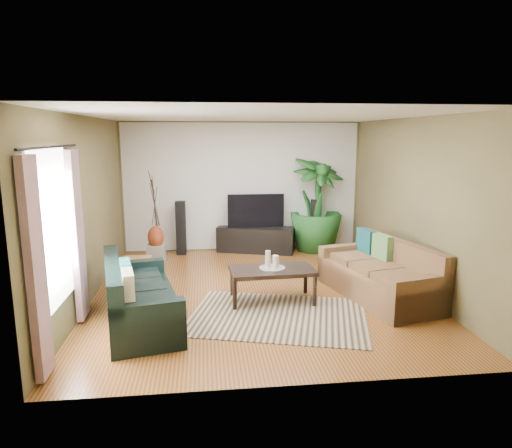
{
  "coord_description": "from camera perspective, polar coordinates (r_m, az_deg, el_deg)",
  "views": [
    {
      "loc": [
        -0.81,
        -6.78,
        2.43
      ],
      "look_at": [
        0.0,
        0.2,
        1.05
      ],
      "focal_mm": 32.0,
      "sensor_mm": 36.0,
      "label": 1
    }
  ],
  "objects": [
    {
      "name": "vase",
      "position": [
        9.01,
        -12.42,
        -1.6
      ],
      "size": [
        0.31,
        0.31,
        0.43
      ],
      "primitive_type": "ellipsoid",
      "color": "maroon",
      "rests_on": "pedestal"
    },
    {
      "name": "wall_left",
      "position": [
        7.07,
        -20.36,
        1.63
      ],
      "size": [
        0.0,
        5.5,
        5.5
      ],
      "primitive_type": "plane",
      "rotation": [
        1.57,
        0.0,
        1.57
      ],
      "color": "brown",
      "rests_on": "ground"
    },
    {
      "name": "window_pane",
      "position": [
        5.54,
        -24.03,
        -0.58
      ],
      "size": [
        0.0,
        1.8,
        1.8
      ],
      "primitive_type": "plane",
      "rotation": [
        1.57,
        0.0,
        1.57
      ],
      "color": "white",
      "rests_on": "ground"
    },
    {
      "name": "ceiling",
      "position": [
        6.84,
        0.2,
        13.37
      ],
      "size": [
        5.5,
        5.5,
        0.0
      ],
      "primitive_type": "plane",
      "rotation": [
        3.14,
        0.0,
        0.0
      ],
      "color": "white",
      "rests_on": "ground"
    },
    {
      "name": "curtain_rod",
      "position": [
        5.43,
        -24.27,
        8.77
      ],
      "size": [
        0.03,
        1.9,
        0.03
      ],
      "primitive_type": "cylinder",
      "rotation": [
        1.57,
        0.0,
        0.0
      ],
      "color": "black",
      "rests_on": "ground"
    },
    {
      "name": "television",
      "position": [
        9.47,
        -0.03,
        1.69
      ],
      "size": [
        1.17,
        0.06,
        0.69
      ],
      "primitive_type": "cube",
      "color": "black",
      "rests_on": "tv_stand"
    },
    {
      "name": "sofa_left",
      "position": [
        6.17,
        -14.24,
        -8.2
      ],
      "size": [
        1.25,
        2.1,
        0.85
      ],
      "primitive_type": "cube",
      "rotation": [
        0.0,
        0.0,
        1.79
      ],
      "color": "black",
      "rests_on": "floor"
    },
    {
      "name": "coffee_table",
      "position": [
        6.8,
        2.02,
        -7.6
      ],
      "size": [
        1.27,
        0.75,
        0.5
      ],
      "primitive_type": "cube",
      "rotation": [
        0.0,
        0.0,
        0.06
      ],
      "color": "black",
      "rests_on": "floor"
    },
    {
      "name": "speaker_right",
      "position": [
        9.76,
        7.35,
        -0.16
      ],
      "size": [
        0.24,
        0.26,
        1.08
      ],
      "primitive_type": "cube",
      "rotation": [
        0.0,
        0.0,
        -0.26
      ],
      "color": "black",
      "rests_on": "floor"
    },
    {
      "name": "wall_right",
      "position": [
        7.62,
        19.21,
        2.34
      ],
      "size": [
        0.0,
        5.5,
        5.5
      ],
      "primitive_type": "plane",
      "rotation": [
        1.57,
        0.0,
        -1.57
      ],
      "color": "brown",
      "rests_on": "ground"
    },
    {
      "name": "area_rug",
      "position": [
        6.33,
        2.76,
        -11.43
      ],
      "size": [
        2.73,
        2.25,
        0.01
      ],
      "primitive_type": "cube",
      "rotation": [
        0.0,
        0.0,
        -0.27
      ],
      "color": "tan",
      "rests_on": "floor"
    },
    {
      "name": "candle_short",
      "position": [
        6.76,
        2.55,
        -4.64
      ],
      "size": [
        0.08,
        0.08,
        0.16
      ],
      "primitive_type": "cylinder",
      "color": "#ECE2C8",
      "rests_on": "candle_tray"
    },
    {
      "name": "pedestal",
      "position": [
        9.08,
        -12.33,
        -3.58
      ],
      "size": [
        0.34,
        0.34,
        0.34
      ],
      "primitive_type": "cube",
      "rotation": [
        0.0,
        0.0,
        -0.01
      ],
      "color": "gray",
      "rests_on": "floor"
    },
    {
      "name": "speaker_left",
      "position": [
        9.48,
        -9.36,
        -0.48
      ],
      "size": [
        0.2,
        0.22,
        1.1
      ],
      "primitive_type": "cube",
      "rotation": [
        0.0,
        0.0,
        -0.03
      ],
      "color": "black",
      "rests_on": "floor"
    },
    {
      "name": "potted_plant",
      "position": [
        9.68,
        7.5,
        2.48
      ],
      "size": [
        1.46,
        1.46,
        1.99
      ],
      "primitive_type": "imported",
      "rotation": [
        0.0,
        0.0,
        0.41
      ],
      "color": "#1B531E",
      "rests_on": "floor"
    },
    {
      "name": "plant_pot",
      "position": [
        9.84,
        7.38,
        -2.43
      ],
      "size": [
        0.37,
        0.37,
        0.29
      ],
      "primitive_type": "cylinder",
      "color": "black",
      "rests_on": "floor"
    },
    {
      "name": "floor",
      "position": [
        7.25,
        0.18,
        -8.48
      ],
      "size": [
        5.5,
        5.5,
        0.0
      ],
      "primitive_type": "plane",
      "color": "#995D27",
      "rests_on": "ground"
    },
    {
      "name": "candle_mid",
      "position": [
        6.66,
        2.43,
        -4.74
      ],
      "size": [
        0.08,
        0.08,
        0.19
      ],
      "primitive_type": "cylinder",
      "color": "white",
      "rests_on": "candle_tray"
    },
    {
      "name": "sofa_right",
      "position": [
        7.15,
        15.02,
        -5.57
      ],
      "size": [
        1.4,
        2.23,
        0.85
      ],
      "primitive_type": "cube",
      "rotation": [
        0.0,
        0.0,
        -1.33
      ],
      "color": "brown",
      "rests_on": "floor"
    },
    {
      "name": "side_table",
      "position": [
        7.54,
        -14.72,
        -6.08
      ],
      "size": [
        0.47,
        0.47,
        0.5
      ],
      "primitive_type": "cube",
      "rotation": [
        0.0,
        0.0,
        0.0
      ],
      "color": "#956031",
      "rests_on": "floor"
    },
    {
      "name": "candle_tray",
      "position": [
        6.72,
        2.04,
        -5.51
      ],
      "size": [
        0.38,
        0.38,
        0.02
      ],
      "primitive_type": "cylinder",
      "color": "gray",
      "rests_on": "coffee_table"
    },
    {
      "name": "curtain_far",
      "position": [
        6.28,
        -21.42,
        -1.43
      ],
      "size": [
        0.08,
        0.35,
        2.2
      ],
      "primitive_type": "cube",
      "color": "gray",
      "rests_on": "ground"
    },
    {
      "name": "backwall_panel",
      "position": [
        9.62,
        -1.74,
        4.65
      ],
      "size": [
        4.9,
        0.0,
        4.9
      ],
      "primitive_type": "plane",
      "rotation": [
        1.57,
        0.0,
        0.0
      ],
      "color": "white",
      "rests_on": "ground"
    },
    {
      "name": "curtain_near",
      "position": [
        4.89,
        -25.81,
        -5.2
      ],
      "size": [
        0.08,
        0.35,
        2.2
      ],
      "primitive_type": "cube",
      "color": "gray",
      "rests_on": "ground"
    },
    {
      "name": "tv_stand",
      "position": [
        9.59,
        -0.03,
        -1.93
      ],
      "size": [
        1.67,
        0.94,
        0.53
      ],
      "primitive_type": "cube",
      "rotation": [
        0.0,
        0.0,
        -0.31
      ],
      "color": "black",
      "rests_on": "floor"
    },
    {
      "name": "candle_tall",
      "position": [
        6.7,
        1.5,
        -4.38
      ],
      "size": [
        0.08,
        0.08,
        0.25
      ],
      "primitive_type": "cylinder",
      "color": "beige",
      "rests_on": "candle_tray"
    },
    {
      "name": "wall_front",
      "position": [
        4.25,
        4.58,
        -3.64
      ],
      "size": [
        5.0,
        0.0,
        5.0
      ],
      "primitive_type": "plane",
      "rotation": [
        -1.57,
        0.0,
        0.0
      ],
      "color": "brown",
      "rests_on": "ground"
    },
    {
      "name": "wall_back",
      "position": [
        9.63,
        -1.75,
        4.66
      ],
      "size": [
        5.0,
        0.0,
        5.0
      ],
      "primitive_type": "plane",
      "rotation": [
        1.57,
        0.0,
        0.0
      ],
      "color": "brown",
      "rests_on": "ground"
    }
  ]
}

